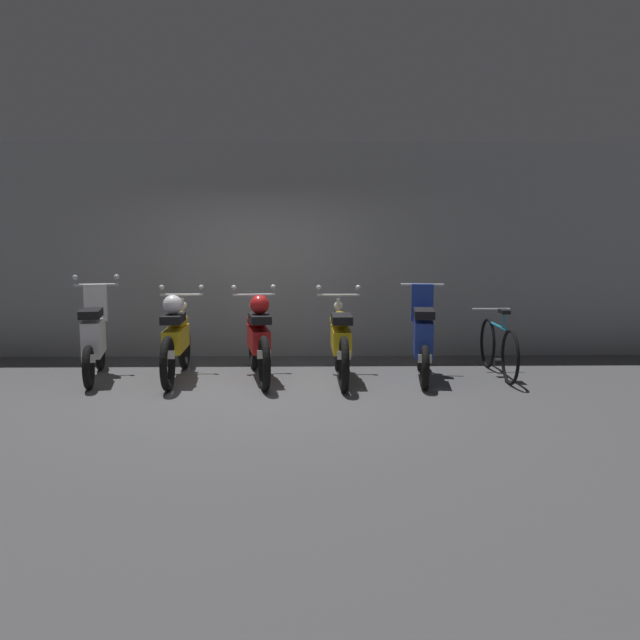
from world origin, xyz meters
TOP-DOWN VIEW (x-y plane):
  - ground_plane at (0.00, 0.00)m, footprint 80.00×80.00m
  - back_wall at (0.00, 2.47)m, footprint 16.00×0.30m
  - motorbike_slot_0 at (-2.07, 0.83)m, footprint 0.58×1.67m
  - motorbike_slot_1 at (-1.03, 0.78)m, footprint 0.59×1.95m
  - motorbike_slot_2 at (-0.00, 0.77)m, footprint 0.60×1.94m
  - motorbike_slot_3 at (1.03, 0.73)m, footprint 0.59×1.95m
  - motorbike_slot_4 at (2.07, 0.75)m, footprint 0.56×1.68m
  - bicycle at (3.07, 0.90)m, footprint 0.50×1.73m

SIDE VIEW (x-z plane):
  - ground_plane at x=0.00m, z-range 0.00..0.00m
  - bicycle at x=3.07m, z-range -0.08..0.80m
  - motorbike_slot_3 at x=1.03m, z-range -0.08..1.07m
  - motorbike_slot_4 at x=2.07m, z-range -0.06..1.11m
  - motorbike_slot_0 at x=-2.07m, z-range -0.12..1.17m
  - motorbike_slot_1 at x=-1.03m, z-range -0.05..1.10m
  - motorbike_slot_2 at x=0.00m, z-range -0.05..1.10m
  - back_wall at x=0.00m, z-range 0.00..3.13m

